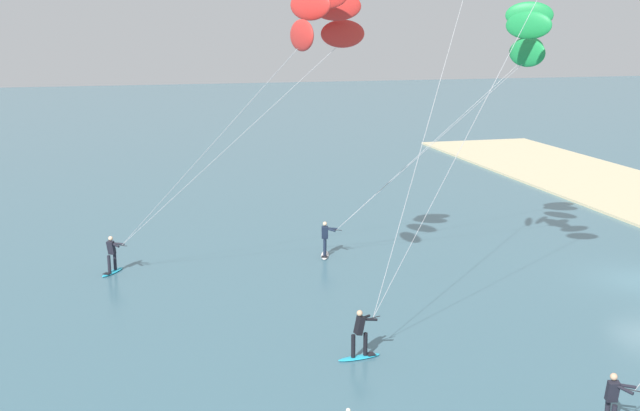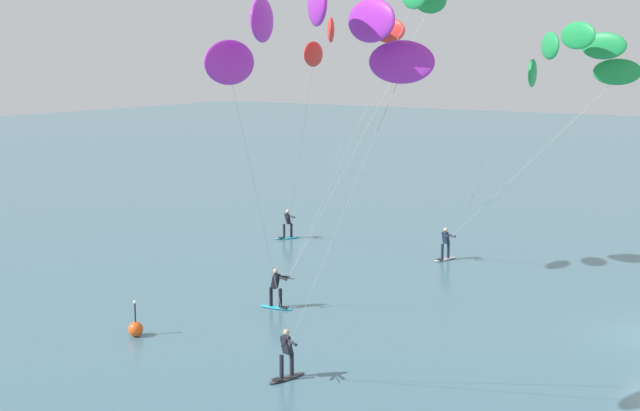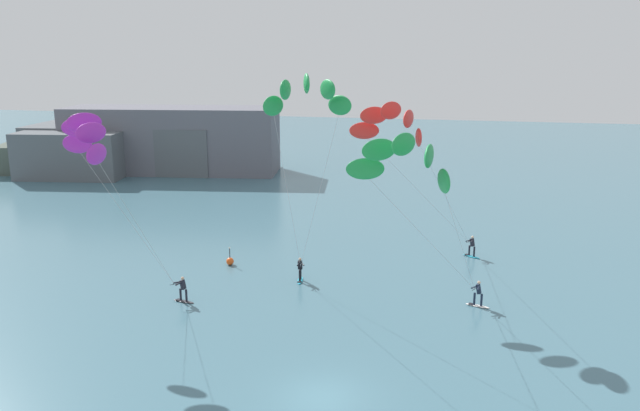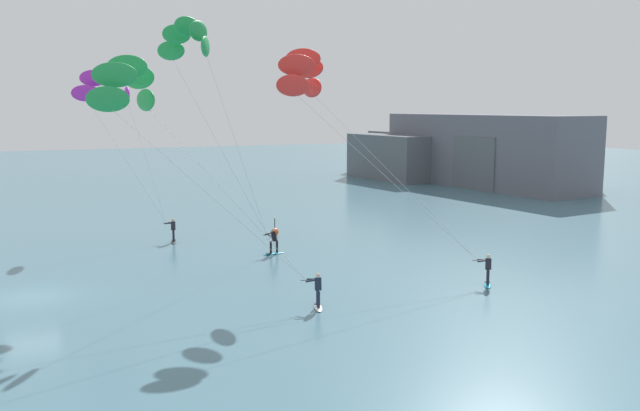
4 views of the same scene
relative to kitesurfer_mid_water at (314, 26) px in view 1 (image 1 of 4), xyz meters
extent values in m
ellipsoid|color=#23ADD1|center=(-6.18, 0.04, -10.65)|extent=(0.56, 1.53, 0.08)
cube|color=black|center=(-6.12, -0.37, -10.60)|extent=(0.32, 0.32, 0.02)
cylinder|color=black|center=(-6.21, 0.26, -10.22)|extent=(0.14, 0.14, 0.78)
cylinder|color=black|center=(-6.15, -0.18, -10.22)|extent=(0.14, 0.14, 0.78)
cube|color=black|center=(-6.18, 0.04, -9.53)|extent=(0.34, 0.36, 0.63)
sphere|color=tan|center=(-6.18, 0.04, -9.11)|extent=(0.20, 0.20, 0.20)
cylinder|color=black|center=(-6.00, -0.48, -9.38)|extent=(0.20, 0.53, 0.03)
cylinder|color=black|center=(-5.99, -0.18, -9.35)|extent=(0.46, 0.52, 0.15)
cylinder|color=black|center=(-6.19, -0.25, -9.35)|extent=(0.13, 0.61, 0.15)
cylinder|color=#B2B2B7|center=(-6.04, -3.30, -3.94)|extent=(0.08, 5.65, 10.89)
cylinder|color=#B2B2B7|center=(-4.29, -2.72, -3.94)|extent=(3.45, 4.50, 10.89)
ellipsoid|color=#23ADD1|center=(5.45, 7.86, -10.65)|extent=(1.44, 1.15, 0.08)
cube|color=black|center=(5.11, 8.09, -10.60)|extent=(0.39, 0.40, 0.02)
cylinder|color=black|center=(5.63, 7.73, -10.22)|extent=(0.14, 0.14, 0.78)
cylinder|color=black|center=(5.27, 7.98, -10.22)|extent=(0.14, 0.14, 0.78)
cube|color=black|center=(5.45, 7.86, -9.53)|extent=(0.43, 0.43, 0.63)
sphere|color=beige|center=(5.45, 7.86, -9.11)|extent=(0.20, 0.20, 0.20)
cylinder|color=black|center=(5.14, 7.40, -9.38)|extent=(0.34, 0.47, 0.03)
cylinder|color=black|center=(5.38, 7.57, -9.35)|extent=(0.22, 0.61, 0.15)
cylinder|color=black|center=(5.20, 7.69, -9.35)|extent=(0.55, 0.41, 0.15)
ellipsoid|color=red|center=(-2.04, 0.96, -0.32)|extent=(1.96, 0.66, 1.10)
ellipsoid|color=red|center=(-1.36, 0.50, 0.73)|extent=(1.80, 1.32, 1.10)
ellipsoid|color=red|center=(0.94, -1.10, 0.73)|extent=(0.72, 1.96, 1.10)
ellipsoid|color=red|center=(1.62, -1.57, -0.32)|extent=(0.66, 1.96, 1.10)
cylinder|color=#B2B2B7|center=(1.55, 4.18, -5.00)|extent=(7.20, 6.46, 8.77)
cylinder|color=#B2B2B7|center=(3.38, 2.92, -5.00)|extent=(3.54, 9.00, 8.77)
ellipsoid|color=white|center=(5.65, -1.92, -10.65)|extent=(1.54, 0.78, 0.08)
cube|color=black|center=(5.26, -1.79, -10.60)|extent=(0.35, 0.36, 0.02)
cylinder|color=#192338|center=(5.86, -1.98, -10.22)|extent=(0.14, 0.14, 0.78)
cylinder|color=#192338|center=(5.44, -1.85, -10.22)|extent=(0.14, 0.14, 0.78)
cube|color=#192338|center=(5.65, -1.92, -9.53)|extent=(0.39, 0.38, 0.63)
sphere|color=beige|center=(5.65, -1.92, -9.11)|extent=(0.20, 0.20, 0.20)
cylinder|color=black|center=(5.38, -2.40, -9.38)|extent=(0.29, 0.50, 0.03)
cylinder|color=#192338|center=(5.61, -2.21, -9.35)|extent=(0.17, 0.61, 0.15)
cylinder|color=#192338|center=(5.42, -2.10, -9.35)|extent=(0.52, 0.45, 0.15)
ellipsoid|color=#1E9347|center=(-0.60, -8.50, -1.05)|extent=(1.98, 0.85, 1.10)
ellipsoid|color=#1E9347|center=(0.13, -8.91, 0.01)|extent=(1.74, 1.47, 1.10)
ellipsoid|color=#1E9347|center=(1.38, -9.60, 0.42)|extent=(1.23, 1.87, 1.10)
ellipsoid|color=#1E9347|center=(2.62, -10.29, 0.01)|extent=(0.54, 1.99, 1.10)
ellipsoid|color=#1E9347|center=(3.35, -10.70, -1.05)|extent=(0.85, 1.98, 1.10)
cylinder|color=#B2B2B7|center=(2.39, -5.45, -5.36)|extent=(6.00, 6.12, 8.04)
cylinder|color=#B2B2B7|center=(4.37, -6.55, -5.36)|extent=(2.05, 8.31, 8.04)
cylinder|color=black|center=(-12.26, -5.14, -10.22)|extent=(0.14, 0.14, 0.78)
cube|color=black|center=(-12.48, -5.10, -9.53)|extent=(0.38, 0.36, 0.63)
sphere|color=tan|center=(-12.48, -5.10, -9.11)|extent=(0.20, 0.20, 0.20)
cylinder|color=black|center=(-12.86, -5.49, -9.38)|extent=(0.41, 0.41, 0.03)
cylinder|color=black|center=(-12.59, -5.37, -9.35)|extent=(0.32, 0.59, 0.15)
cylinder|color=black|center=(-12.75, -5.21, -9.35)|extent=(0.59, 0.32, 0.15)
sphere|color=#F2F2CC|center=(-12.05, 2.16, -9.37)|extent=(0.12, 0.12, 0.12)
camera|label=1|loc=(-29.75, 7.47, 0.09)|focal=45.12mm
camera|label=2|loc=(-34.66, -21.29, -0.27)|focal=49.98mm
camera|label=3|loc=(3.75, -39.40, 4.80)|focal=35.23mm
camera|label=4|loc=(33.90, -13.89, -1.33)|focal=38.14mm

